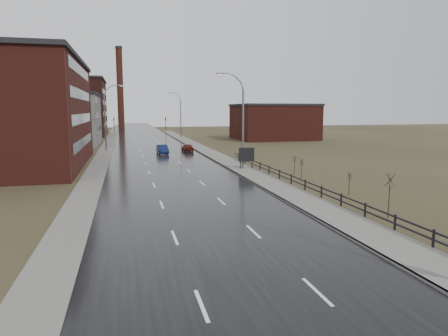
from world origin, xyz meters
TOP-DOWN VIEW (x-y plane):
  - road at (0.00, 60.00)m, footprint 14.00×300.00m
  - sidewalk_right at (8.60, 35.00)m, footprint 3.20×180.00m
  - curb_right at (7.08, 35.00)m, footprint 0.16×180.00m
  - sidewalk_left at (-8.20, 60.00)m, footprint 2.40×260.00m
  - warehouse_mid at (-17.99, 78.00)m, footprint 16.32×20.40m
  - warehouse_far at (-22.99, 108.00)m, footprint 26.52×24.48m
  - building_right at (30.30, 82.00)m, footprint 18.36×16.32m
  - smokestack at (-6.00, 150.00)m, footprint 2.70×2.70m
  - streetlight_right_mid at (8.50, 36.00)m, footprint 3.36×0.28m
  - streetlight_left at (-7.70, 62.00)m, footprint 3.36×0.28m
  - streetlight_right_far at (8.50, 90.00)m, footprint 3.36×0.28m
  - guardrail at (10.30, 18.31)m, footprint 0.10×53.05m
  - shrub_c at (11.99, 12.91)m, footprint 0.70×0.74m
  - shrub_d at (13.33, 19.93)m, footprint 0.47×0.49m
  - shrub_e at (12.19, 26.88)m, footprint 0.54×0.57m
  - shrub_f at (13.37, 31.22)m, footprint 0.49×0.51m
  - billboard at (9.10, 35.47)m, footprint 1.91×0.17m
  - traffic_light_left at (-8.00, 120.00)m, footprint 0.58×2.73m
  - traffic_light_right at (8.00, 120.00)m, footprint 0.58×2.73m
  - car_near at (0.98, 55.13)m, footprint 1.75×4.50m
  - car_far at (5.50, 57.92)m, footprint 1.74×4.03m

SIDE VIEW (x-z plane):
  - road at x=0.00m, z-range 0.00..0.06m
  - sidewalk_left at x=-8.20m, z-range 0.00..0.12m
  - sidewalk_right at x=8.60m, z-range 0.00..0.18m
  - curb_right at x=7.08m, z-range 0.00..0.18m
  - car_far at x=5.50m, z-range 0.00..1.35m
  - guardrail at x=10.30m, z-range 0.16..1.26m
  - car_near at x=0.98m, z-range 0.00..1.46m
  - shrub_d at x=13.33m, z-range 0.06..2.00m
  - shrub_f at x=13.37m, z-range 0.06..2.10m
  - shrub_e at x=12.19m, z-range 0.07..2.35m
  - shrub_c at x=11.99m, z-range 0.10..3.10m
  - billboard at x=9.10m, z-range 0.43..3.12m
  - building_right at x=30.30m, z-range 0.01..8.51m
  - traffic_light_left at x=-8.00m, z-range 1.95..7.25m
  - traffic_light_right at x=8.00m, z-range 1.95..7.25m
  - warehouse_mid at x=-17.99m, z-range 0.01..10.51m
  - streetlight_right_mid at x=8.50m, z-range 0.16..11.51m
  - streetlight_left at x=-7.70m, z-range 0.16..11.51m
  - streetlight_right_far at x=8.50m, z-range 0.16..11.51m
  - warehouse_far at x=-22.99m, z-range 0.01..15.51m
  - smokestack at x=-6.00m, z-range 0.15..30.85m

